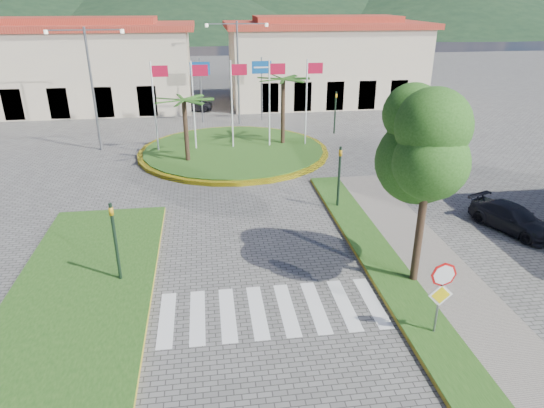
{
  "coord_description": "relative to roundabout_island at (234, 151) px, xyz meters",
  "views": [
    {
      "loc": [
        -1.78,
        -9.45,
        9.77
      ],
      "look_at": [
        0.65,
        8.0,
        2.18
      ],
      "focal_mm": 32.0,
      "sensor_mm": 36.0,
      "label": 1
    }
  ],
  "objects": [
    {
      "name": "stop_sign",
      "position": [
        4.9,
        -20.04,
        1.62
      ],
      "size": [
        0.8,
        0.11,
        2.65
      ],
      "color": "slate",
      "rests_on": "ground"
    },
    {
      "name": "median_left",
      "position": [
        -6.5,
        -16.0,
        -0.08
      ],
      "size": [
        5.0,
        14.0,
        0.18
      ],
      "primitive_type": "cube",
      "color": "#1D4914",
      "rests_on": "ground"
    },
    {
      "name": "deciduous_tree",
      "position": [
        5.5,
        -17.0,
        5.01
      ],
      "size": [
        3.6,
        3.6,
        6.8
      ],
      "color": "black",
      "rests_on": "ground"
    },
    {
      "name": "roundabout_island",
      "position": [
        0.0,
        0.0,
        0.0
      ],
      "size": [
        12.7,
        12.7,
        6.0
      ],
      "color": "yellow",
      "rests_on": "ground"
    },
    {
      "name": "crosswalk",
      "position": [
        -0.0,
        -18.0,
        -0.16
      ],
      "size": [
        8.0,
        3.0,
        0.01
      ],
      "primitive_type": "cube",
      "color": "silver",
      "rests_on": "ground"
    },
    {
      "name": "white_van",
      "position": [
        -9.5,
        12.75,
        0.5
      ],
      "size": [
        4.85,
        2.24,
        1.35
      ],
      "primitive_type": "imported",
      "rotation": [
        0.0,
        0.0,
        1.57
      ],
      "color": "silver",
      "rests_on": "ground"
    },
    {
      "name": "hill_near_back",
      "position": [
        -10.0,
        108.0,
        7.83
      ],
      "size": [
        110.0,
        110.0,
        16.0
      ],
      "primitive_type": "cone",
      "color": "black",
      "rests_on": "ground"
    },
    {
      "name": "verge_right",
      "position": [
        4.8,
        -20.0,
        -0.08
      ],
      "size": [
        1.6,
        28.0,
        0.18
      ],
      "primitive_type": "cube",
      "color": "#1D4914",
      "rests_on": "ground"
    },
    {
      "name": "sidewalk_right",
      "position": [
        6.0,
        -20.0,
        -0.09
      ],
      "size": [
        4.0,
        28.0,
        0.15
      ],
      "primitive_type": "cube",
      "color": "gray",
      "rests_on": "ground"
    },
    {
      "name": "traffic_light_right",
      "position": [
        4.5,
        -10.0,
        1.77
      ],
      "size": [
        0.15,
        0.18,
        3.2
      ],
      "color": "black",
      "rests_on": "ground"
    },
    {
      "name": "street_lamp_centre",
      "position": [
        1.0,
        8.0,
        4.33
      ],
      "size": [
        4.8,
        0.16,
        8.0
      ],
      "color": "slate",
      "rests_on": "ground"
    },
    {
      "name": "traffic_light_far",
      "position": [
        8.0,
        4.0,
        1.77
      ],
      "size": [
        0.18,
        0.15,
        3.2
      ],
      "color": "black",
      "rests_on": "ground"
    },
    {
      "name": "car_dark_b",
      "position": [
        3.3,
        12.95,
        0.45
      ],
      "size": [
        3.92,
        1.79,
        1.25
      ],
      "primitive_type": "imported",
      "rotation": [
        0.0,
        0.0,
        1.7
      ],
      "color": "black",
      "rests_on": "ground"
    },
    {
      "name": "traffic_light_left",
      "position": [
        -5.2,
        -15.5,
        1.77
      ],
      "size": [
        0.15,
        0.18,
        3.2
      ],
      "color": "black",
      "rests_on": "ground"
    },
    {
      "name": "street_lamp_west",
      "position": [
        -9.0,
        2.0,
        4.33
      ],
      "size": [
        4.8,
        0.16,
        8.0
      ],
      "color": "slate",
      "rests_on": "ground"
    },
    {
      "name": "car_dark_a",
      "position": [
        -3.07,
        13.5,
        0.51
      ],
      "size": [
        4.16,
        2.03,
        1.37
      ],
      "primitive_type": "imported",
      "rotation": [
        0.0,
        0.0,
        1.46
      ],
      "color": "black",
      "rests_on": "ground"
    },
    {
      "name": "direction_sign_west",
      "position": [
        -2.0,
        8.97,
        3.36
      ],
      "size": [
        1.6,
        0.14,
        5.2
      ],
      "color": "slate",
      "rests_on": "ground"
    },
    {
      "name": "building_right",
      "position": [
        10.0,
        16.0,
        3.73
      ],
      "size": [
        19.08,
        9.54,
        8.05
      ],
      "color": "beige",
      "rests_on": "ground"
    },
    {
      "name": "car_side_right",
      "position": [
        11.66,
        -13.39,
        0.41
      ],
      "size": [
        2.97,
        4.29,
        1.15
      ],
      "primitive_type": "imported",
      "rotation": [
        0.0,
        0.0,
        0.38
      ],
      "color": "black",
      "rests_on": "ground"
    },
    {
      "name": "ground",
      "position": [
        -0.0,
        -22.0,
        -0.17
      ],
      "size": [
        160.0,
        160.0,
        0.0
      ],
      "primitive_type": "plane",
      "color": "#5A5855",
      "rests_on": "ground"
    },
    {
      "name": "building_left",
      "position": [
        -14.0,
        16.0,
        3.73
      ],
      "size": [
        23.32,
        9.54,
        8.05
      ],
      "color": "beige",
      "rests_on": "ground"
    },
    {
      "name": "direction_sign_east",
      "position": [
        3.0,
        8.97,
        3.36
      ],
      "size": [
        1.6,
        0.14,
        5.2
      ],
      "color": "slate",
      "rests_on": "ground"
    }
  ]
}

